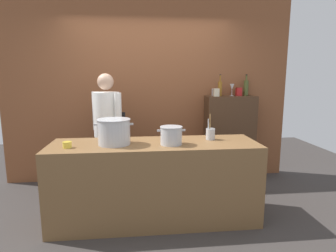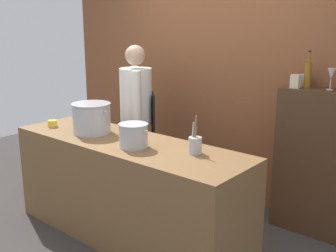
% 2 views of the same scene
% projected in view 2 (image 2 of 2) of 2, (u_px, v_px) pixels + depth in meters
% --- Properties ---
extents(ground_plane, '(8.00, 8.00, 0.00)m').
position_uv_depth(ground_plane, '(129.00, 236.00, 3.73)').
color(ground_plane, '#383330').
extents(brick_back_panel, '(4.40, 0.10, 3.00)m').
position_uv_depth(brick_back_panel, '(219.00, 59.00, 4.39)').
color(brick_back_panel, brown).
rests_on(brick_back_panel, ground_plane).
extents(prep_counter, '(2.29, 0.70, 0.90)m').
position_uv_depth(prep_counter, '(128.00, 190.00, 3.62)').
color(prep_counter, brown).
rests_on(prep_counter, ground_plane).
extents(bar_cabinet, '(0.76, 0.32, 1.32)m').
position_uv_depth(bar_cabinet, '(320.00, 163.00, 3.67)').
color(bar_cabinet, '#472D1C').
rests_on(bar_cabinet, ground_plane).
extents(chef, '(0.44, 0.44, 1.66)m').
position_uv_depth(chef, '(137.00, 111.00, 4.39)').
color(chef, black).
rests_on(chef, ground_plane).
extents(stockpot_large, '(0.41, 0.36, 0.28)m').
position_uv_depth(stockpot_large, '(92.00, 118.00, 3.73)').
color(stockpot_large, '#B7BABF').
rests_on(stockpot_large, prep_counter).
extents(stockpot_small, '(0.31, 0.24, 0.20)m').
position_uv_depth(stockpot_small, '(133.00, 135.00, 3.31)').
color(stockpot_small, '#B7BABF').
rests_on(stockpot_small, prep_counter).
extents(utensil_crock, '(0.10, 0.10, 0.30)m').
position_uv_depth(utensil_crock, '(195.00, 145.00, 3.16)').
color(utensil_crock, '#B7BABF').
rests_on(utensil_crock, prep_counter).
extents(butter_jar, '(0.09, 0.09, 0.06)m').
position_uv_depth(butter_jar, '(52.00, 123.00, 3.98)').
color(butter_jar, yellow).
rests_on(butter_jar, prep_counter).
extents(wine_bottle_amber, '(0.06, 0.06, 0.33)m').
position_uv_depth(wine_bottle_amber, '(308.00, 74.00, 3.58)').
color(wine_bottle_amber, '#8C5919').
rests_on(wine_bottle_amber, bar_cabinet).
extents(wine_glass_tall, '(0.07, 0.07, 0.19)m').
position_uv_depth(wine_glass_tall, '(331.00, 74.00, 3.47)').
color(wine_glass_tall, silver).
rests_on(wine_glass_tall, bar_cabinet).
extents(spice_tin_silver, '(0.07, 0.07, 0.11)m').
position_uv_depth(spice_tin_silver, '(304.00, 80.00, 3.69)').
color(spice_tin_silver, '#B2B2B7').
rests_on(spice_tin_silver, bar_cabinet).
extents(spice_tin_cream, '(0.08, 0.08, 0.12)m').
position_uv_depth(spice_tin_cream, '(296.00, 81.00, 3.59)').
color(spice_tin_cream, beige).
rests_on(spice_tin_cream, bar_cabinet).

